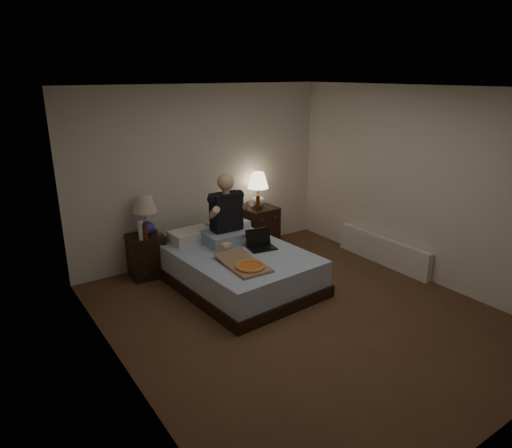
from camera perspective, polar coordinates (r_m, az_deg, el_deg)
floor at (r=5.37m, az=5.55°, el=-11.19°), size 4.00×4.50×0.00m
ceiling at (r=4.67m, az=6.53°, el=16.54°), size 4.00×4.50×0.00m
wall_back at (r=6.69m, az=-6.60°, el=6.29°), size 4.00×0.00×2.50m
wall_left at (r=3.94m, az=-16.83°, el=-3.12°), size 0.00×4.50×2.50m
wall_right at (r=6.32m, az=20.04°, el=4.56°), size 0.00×4.50×2.50m
bed at (r=5.91m, az=-2.05°, el=-5.62°), size 1.53×1.97×0.47m
nightstand_left at (r=6.34m, az=-13.50°, el=-3.87°), size 0.47×0.43×0.58m
nightstand_right at (r=7.20m, az=0.47°, el=-0.37°), size 0.52×0.47×0.64m
lamp_left at (r=6.17m, az=-13.68°, el=1.14°), size 0.33×0.33×0.56m
lamp_right at (r=7.01m, az=0.25°, el=4.22°), size 0.40×0.40×0.56m
water_bottle at (r=6.05m, az=-14.18°, el=-0.81°), size 0.07×0.07×0.25m
soda_can at (r=6.20m, az=-12.17°, el=-0.91°), size 0.07×0.07×0.10m
beer_bottle_left at (r=6.02m, az=-13.67°, el=-0.95°), size 0.06×0.06×0.23m
beer_bottle_right at (r=6.94m, az=0.24°, el=2.66°), size 0.06×0.06×0.23m
person at (r=6.00m, az=-3.51°, el=1.86°), size 0.67×0.53×0.93m
laptop at (r=5.87m, az=0.75°, el=-2.03°), size 0.38×0.33×0.24m
pizza_box at (r=5.27m, az=-0.73°, el=-5.42°), size 0.43×0.78×0.08m
radiator at (r=6.85m, az=15.51°, el=-3.18°), size 0.10×1.60×0.40m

